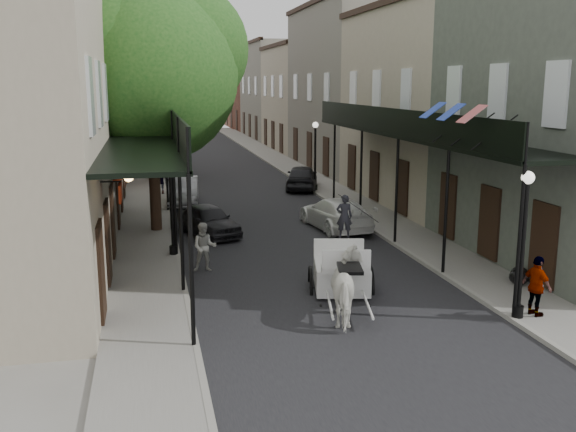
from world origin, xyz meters
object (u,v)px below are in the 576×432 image
car_left_near (209,220)px  car_right_near (336,214)px  tree_far (154,84)px  lamppost_right_near (523,243)px  lamppost_right_far (315,155)px  horse (350,287)px  lamppost_left (172,199)px  car_right_far (302,177)px  tree_near (160,67)px  carriage (340,249)px  pedestrian_walking (204,247)px  car_left_far (166,161)px  pedestrian_sidewalk_left (161,179)px  pedestrian_sidewalk_right (537,286)px  car_left_mid (183,191)px

car_left_near → car_right_near: bearing=-19.8°
tree_far → lamppost_right_near: 27.74m
car_left_near → lamppost_right_far: bearing=33.6°
horse → car_right_near: size_ratio=0.47×
car_right_near → car_left_near: bearing=-6.7°
lamppost_left → car_right_near: 7.47m
tree_far → car_right_far: 10.71m
tree_near → tree_far: size_ratio=1.12×
horse → carriage: carriage is taller
pedestrian_walking → lamppost_right_near: bearing=-33.0°
car_left_near → car_left_far: size_ratio=0.77×
lamppost_left → carriage: lamppost_left is taller
lamppost_left → lamppost_right_far: bearing=55.7°
lamppost_right_far → pedestrian_sidewalk_left: 8.40m
carriage → car_left_far: 27.41m
car_right_near → carriage: bearing=67.7°
lamppost_right_far → car_left_far: bearing=125.5°
carriage → lamppost_right_near: bearing=-34.3°
car_left_far → lamppost_right_far: bearing=-61.0°
pedestrian_sidewalk_right → car_left_near: pedestrian_sidewalk_right is taller
lamppost_left → lamppost_right_far: 14.53m
lamppost_right_far → car_left_mid: 7.70m
pedestrian_sidewalk_left → car_right_far: 7.81m
tree_far → lamppost_left: bearing=-89.5°
tree_far → car_left_near: size_ratio=2.38×
lamppost_right_near → horse: bearing=166.3°
lamppost_right_far → horse: lamppost_right_far is taller
pedestrian_sidewalk_left → lamppost_right_far: bearing=176.5°
car_left_mid → pedestrian_walking: bearing=-85.1°
lamppost_right_near → pedestrian_sidewalk_right: 1.25m
pedestrian_walking → pedestrian_sidewalk_left: bearing=101.0°
car_left_far → car_left_mid: bearing=-94.6°
lamppost_left → car_right_near: bearing=24.1°
tree_near → carriage: 11.09m
car_left_mid → car_right_far: (6.77, 3.11, 0.04)m
tree_near → car_left_far: (0.61, 18.60, -5.83)m
tree_near → lamppost_right_far: size_ratio=2.60×
tree_far → horse: bearing=-80.5°
pedestrian_sidewalk_left → car_left_near: bearing=100.1°
lamppost_right_far → pedestrian_walking: size_ratio=2.34×
pedestrian_sidewalk_left → lamppost_right_near: bearing=112.6°
lamppost_left → horse: (4.09, -7.00, -1.17)m
tree_far → carriage: (4.80, -22.48, -4.69)m
lamppost_left → car_left_near: 3.65m
lamppost_left → car_right_near: lamppost_left is taller
tree_far → carriage: size_ratio=2.91×
lamppost_left → horse: lamppost_left is taller
tree_far → car_left_near: bearing=-83.8°
pedestrian_walking → car_left_mid: 11.77m
car_left_mid → car_right_near: bearing=-45.0°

